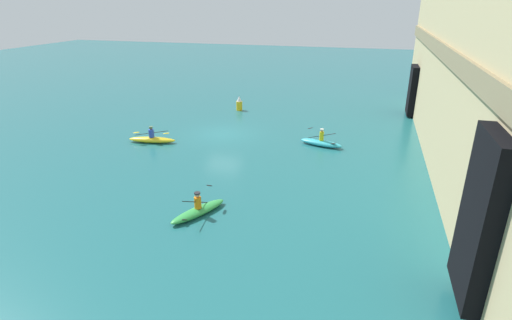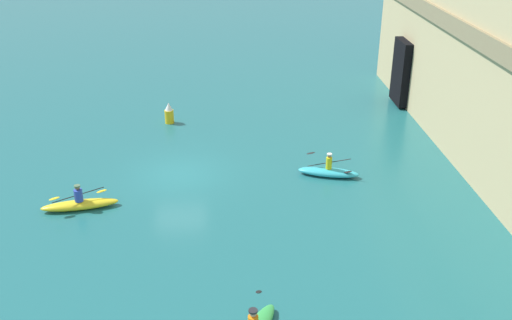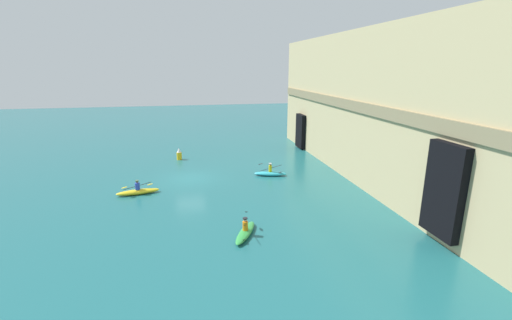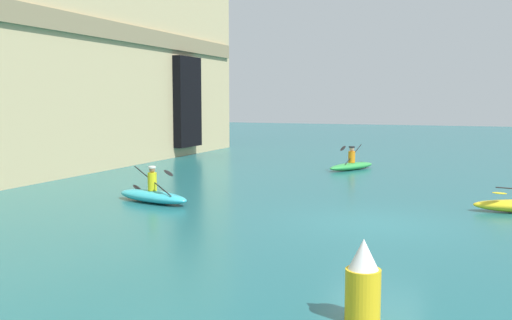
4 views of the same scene
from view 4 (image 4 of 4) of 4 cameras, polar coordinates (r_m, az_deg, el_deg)
ground_plane at (r=15.30m, az=11.84°, el=-6.30°), size 120.00×120.00×0.00m
kayak_green at (r=26.74m, az=9.53°, el=-0.50°), size 2.95×1.93×1.18m
kayak_cyan at (r=18.34m, az=-10.31°, el=-3.49°), size 1.46×2.96×1.16m
marker_buoy at (r=8.66m, az=10.65°, el=-12.00°), size 0.52×0.52×1.23m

